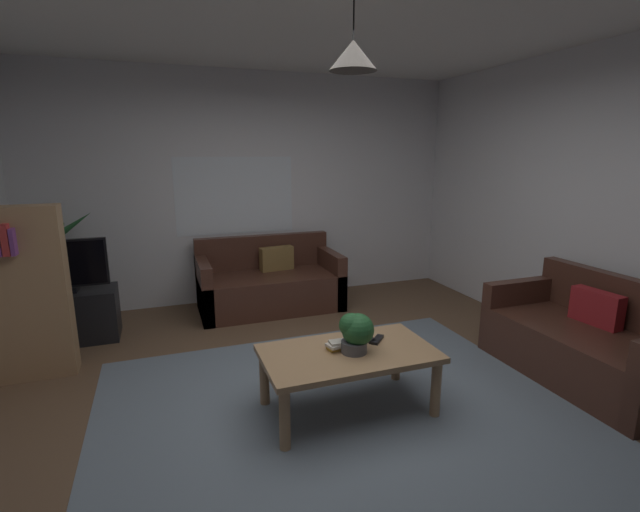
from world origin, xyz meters
name	(u,v)px	position (x,y,z in m)	size (l,w,h in m)	color
floor	(334,406)	(0.00, 0.00, -0.01)	(5.10, 5.39, 0.02)	brown
rug	(345,419)	(0.00, -0.20, 0.00)	(3.31, 2.96, 0.01)	slate
wall_back	(253,189)	(0.00, 2.72, 1.36)	(5.22, 0.06, 2.73)	silver
wall_right	(617,205)	(2.58, 0.00, 1.36)	(0.06, 5.39, 2.73)	silver
window_pane	(235,196)	(-0.22, 2.69, 1.29)	(1.40, 0.01, 0.91)	white
couch_under_window	(270,285)	(0.06, 2.23, 0.28)	(1.61, 0.81, 0.82)	#47281E
couch_right_side	(587,345)	(2.08, -0.29, 0.28)	(0.81, 1.50, 0.82)	#47281E
coffee_table	(348,360)	(0.07, -0.08, 0.39)	(1.20, 0.67, 0.45)	#A87F56
book_on_table_0	(338,347)	(0.02, -0.03, 0.46)	(0.15, 0.08, 0.03)	gold
book_on_table_1	(337,345)	(0.00, -0.04, 0.49)	(0.13, 0.10, 0.02)	beige
book_on_table_2	(338,342)	(0.01, -0.04, 0.51)	(0.11, 0.09, 0.02)	beige
remote_on_table_0	(377,340)	(0.34, 0.00, 0.46)	(0.05, 0.16, 0.02)	black
remote_on_table_1	(369,338)	(0.30, 0.04, 0.46)	(0.05, 0.16, 0.02)	black
potted_plant_on_table	(356,331)	(0.11, -0.10, 0.60)	(0.24, 0.23, 0.28)	#4C4C51
tv_stand	(68,316)	(-2.00, 1.94, 0.25)	(0.90, 0.44, 0.50)	black
tv	(61,266)	(-2.00, 1.92, 0.76)	(0.81, 0.16, 0.51)	black
potted_palm_corner	(55,274)	(-2.17, 2.49, 0.56)	(0.89, 0.85, 1.24)	beige
bookshelf_corner	(18,292)	(-2.18, 1.24, 0.72)	(0.70, 0.31, 1.40)	#A87F56
pendant_lamp	(353,55)	(0.07, -0.08, 2.36)	(0.29, 0.29, 0.45)	black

